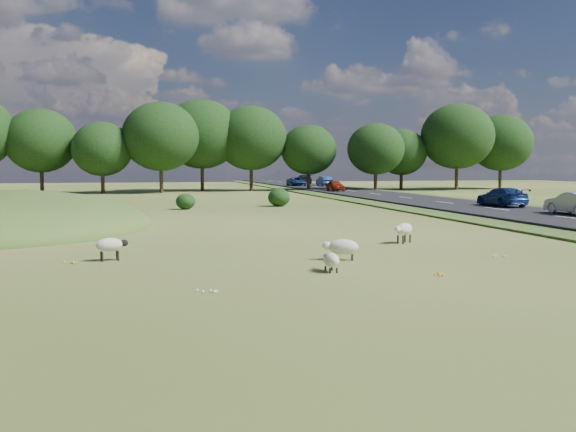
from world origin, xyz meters
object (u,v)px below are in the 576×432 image
object	(u,v)px
sheep_1	(342,247)
car_5	(324,181)
car_0	(297,181)
car_3	(502,197)
car_6	(303,179)
sheep_2	(110,245)
car_4	(336,186)
car_2	(574,203)
sheep_0	(404,229)
sheep_3	(331,260)

from	to	relation	value
sheep_1	car_5	distance (m)	71.99
car_0	car_3	xyz separation A→B (m)	(3.80, -49.12, 0.06)
car_3	car_6	world-z (taller)	car_6
sheep_2	car_3	xyz separation A→B (m)	(27.60, 20.10, 0.39)
car_5	car_6	size ratio (longest dim) A/B	0.84
sheep_1	car_0	distance (m)	72.65
car_4	car_2	bearing A→B (deg)	-84.28
sheep_1	car_4	xyz separation A→B (m)	(15.84, 51.53, 0.41)
sheep_0	sheep_3	distance (m)	8.19
sheep_3	car_2	world-z (taller)	car_2
car_3	car_6	bearing A→B (deg)	-90.00
car_3	car_5	bearing A→B (deg)	-90.00
car_2	car_6	xyz separation A→B (m)	(0.00, 68.04, 0.03)
sheep_3	car_3	size ratio (longest dim) A/B	0.21
car_0	car_4	size ratio (longest dim) A/B	1.27
sheep_0	car_4	size ratio (longest dim) A/B	0.32
sheep_1	car_2	bearing A→B (deg)	-125.24
sheep_0	car_2	distance (m)	18.24
sheep_2	sheep_1	bearing A→B (deg)	-25.46
sheep_2	car_4	distance (m)	55.24
sheep_1	car_6	bearing A→B (deg)	-83.39
car_3	car_4	world-z (taller)	car_3
car_0	car_5	size ratio (longest dim) A/B	1.11
sheep_3	car_4	distance (m)	56.42
sheep_2	car_6	size ratio (longest dim) A/B	0.23
sheep_0	sheep_2	xyz separation A→B (m)	(-12.04, -2.37, -0.04)
car_3	car_2	bearing A→B (deg)	90.00
car_4	car_6	distance (m)	30.31
sheep_1	car_3	distance (m)	29.33
sheep_2	car_6	world-z (taller)	car_6
sheep_3	car_4	bearing A→B (deg)	-17.67
sheep_3	car_5	size ratio (longest dim) A/B	0.25
sheep_1	car_3	size ratio (longest dim) A/B	0.28
car_4	car_6	xyz separation A→B (m)	(3.80, 30.07, 0.10)
car_2	car_4	bearing A→B (deg)	-84.28
sheep_0	sheep_3	bearing A→B (deg)	14.74
car_5	car_0	bearing A→B (deg)	-23.31
car_4	sheep_0	bearing A→B (deg)	-103.92
car_0	car_5	distance (m)	4.14
sheep_0	car_5	bearing A→B (deg)	-139.36
car_6	sheep_0	bearing A→B (deg)	78.65
sheep_3	car_2	xyz separation A→B (m)	(20.75, 15.84, 0.57)
sheep_2	car_4	world-z (taller)	car_4
car_0	car_6	distance (m)	11.36
sheep_2	car_5	size ratio (longest dim) A/B	0.28
car_2	sheep_2	bearing A→B (deg)	23.28
car_0	car_5	xyz separation A→B (m)	(3.80, -1.64, 0.05)
car_5	sheep_3	bearing A→B (deg)	73.82
sheep_0	car_2	size ratio (longest dim) A/B	0.28
sheep_0	car_2	xyz separation A→B (m)	(15.57, 9.51, 0.34)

